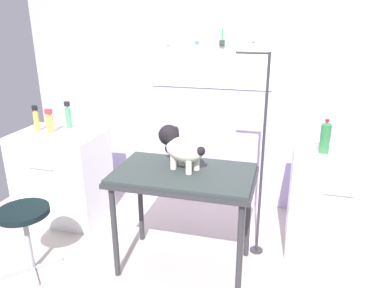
# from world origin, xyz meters

# --- Properties ---
(ground) EXTENTS (4.40, 4.00, 0.04)m
(ground) POSITION_xyz_m (0.00, 0.00, -0.02)
(ground) COLOR #B1A198
(rear_wall_panel) EXTENTS (4.00, 0.11, 2.30)m
(rear_wall_panel) POSITION_xyz_m (-0.00, 1.28, 1.16)
(rear_wall_panel) COLOR #B2A4CF
(rear_wall_panel) RESTS_ON ground
(grooming_table) EXTENTS (1.05, 0.62, 0.82)m
(grooming_table) POSITION_xyz_m (0.01, 0.11, 0.73)
(grooming_table) COLOR #2D2D33
(grooming_table) RESTS_ON ground
(grooming_arm) EXTENTS (0.30, 0.11, 1.66)m
(grooming_arm) POSITION_xyz_m (0.55, 0.44, 0.77)
(grooming_arm) COLOR #2D2D33
(grooming_arm) RESTS_ON ground
(dog) EXTENTS (0.43, 0.31, 0.32)m
(dog) POSITION_xyz_m (-0.03, 0.17, 0.98)
(dog) COLOR silver
(dog) RESTS_ON grooming_table
(counter_left) EXTENTS (0.80, 0.58, 0.86)m
(counter_left) POSITION_xyz_m (-1.35, 0.56, 0.43)
(counter_left) COLOR white
(counter_left) RESTS_ON ground
(cabinet_right) EXTENTS (0.68, 0.54, 0.91)m
(cabinet_right) POSITION_xyz_m (1.13, 0.60, 0.46)
(cabinet_right) COLOR white
(cabinet_right) RESTS_ON ground
(stool) EXTENTS (0.38, 0.38, 0.54)m
(stool) POSITION_xyz_m (-1.13, -0.26, 0.45)
(stool) COLOR #9E9EA3
(stool) RESTS_ON ground
(pump_bottle_white) EXTENTS (0.05, 0.05, 0.25)m
(pump_bottle_white) POSITION_xyz_m (-1.57, 0.57, 0.97)
(pump_bottle_white) COLOR gold
(pump_bottle_white) RESTS_ON counter_left
(spray_bottle_short) EXTENTS (0.06, 0.06, 0.23)m
(spray_bottle_short) POSITION_xyz_m (-1.41, 0.56, 0.96)
(spray_bottle_short) COLOR gold
(spray_bottle_short) RESTS_ON counter_left
(detangler_spray) EXTENTS (0.05, 0.05, 0.26)m
(detangler_spray) POSITION_xyz_m (-1.33, 0.74, 0.98)
(detangler_spray) COLOR #469865
(detangler_spray) RESTS_ON counter_left
(soda_bottle) EXTENTS (0.08, 0.08, 0.26)m
(soda_bottle) POSITION_xyz_m (1.01, 0.50, 1.04)
(soda_bottle) COLOR #2D723E
(soda_bottle) RESTS_ON cabinet_right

